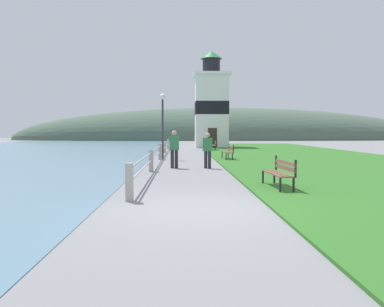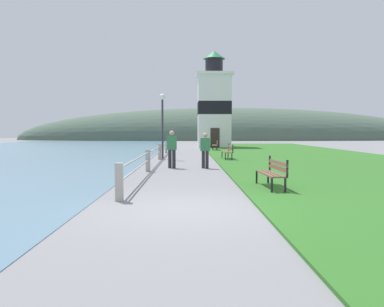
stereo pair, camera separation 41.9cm
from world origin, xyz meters
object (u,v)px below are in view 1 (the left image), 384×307
at_px(park_bench_near, 280,171).
at_px(park_bench_far, 214,144).
at_px(person_by_railing, 174,148).
at_px(park_bench_midway, 229,151).
at_px(lighthouse, 211,106).
at_px(person_strolling, 208,149).
at_px(lamp_post, 163,114).

bearing_deg(park_bench_near, park_bench_far, -92.70).
bearing_deg(person_by_railing, park_bench_midway, -28.41).
relative_size(park_bench_midway, lighthouse, 0.17).
height_order(person_strolling, lamp_post, lamp_post).
bearing_deg(person_by_railing, park_bench_far, -7.07).
xyz_separation_m(lighthouse, person_by_railing, (-3.43, -21.64, -3.34)).
distance_m(park_bench_near, lighthouse, 28.20).
distance_m(park_bench_midway, lighthouse, 17.26).
relative_size(person_by_railing, lamp_post, 0.44).
xyz_separation_m(park_bench_near, person_strolling, (-1.71, 6.20, 0.35)).
distance_m(park_bench_far, person_by_railing, 15.45).
relative_size(park_bench_far, lamp_post, 0.45).
xyz_separation_m(park_bench_far, lamp_post, (-3.95, -9.59, 2.20)).
relative_size(person_strolling, person_by_railing, 0.94).
bearing_deg(lamp_post, lighthouse, 75.28).
bearing_deg(park_bench_far, park_bench_near, 92.04).
distance_m(park_bench_far, person_strolling, 15.32).
relative_size(park_bench_near, person_strolling, 1.12).
distance_m(park_bench_near, person_by_railing, 7.10).
height_order(park_bench_far, person_by_railing, person_by_railing).
bearing_deg(park_bench_far, person_by_railing, 80.03).
bearing_deg(lamp_post, park_bench_near, -71.14).
distance_m(lighthouse, lamp_post, 16.73).
bearing_deg(park_bench_midway, park_bench_far, -91.50).
height_order(park_bench_midway, park_bench_far, same).
height_order(park_bench_near, park_bench_midway, same).
height_order(park_bench_near, person_strolling, person_strolling).
xyz_separation_m(park_bench_far, person_strolling, (-1.61, -15.23, 0.35)).
height_order(park_bench_midway, person_by_railing, person_by_railing).
bearing_deg(park_bench_midway, person_by_railing, 55.50).
distance_m(park_bench_midway, person_strolling, 5.17).
xyz_separation_m(park_bench_far, lighthouse, (0.28, 6.52, 3.75)).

